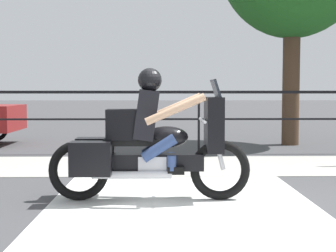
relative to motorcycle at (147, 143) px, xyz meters
name	(u,v)px	position (x,y,z in m)	size (l,w,h in m)	color
ground_plane	(235,210)	(0.99, -0.55, -0.70)	(120.00, 120.00, 0.00)	#424244
sidewalk_band	(206,165)	(0.99, 2.85, -0.70)	(44.00, 2.40, 0.01)	#A8A59E
crosswalk_band	(184,214)	(0.41, -0.75, -0.70)	(3.13, 6.00, 0.01)	silver
fence_railing	(199,104)	(0.99, 4.57, 0.34)	(36.00, 0.05, 1.33)	black
motorcycle	(147,143)	(0.00, 0.00, 0.00)	(2.46, 0.76, 1.61)	black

